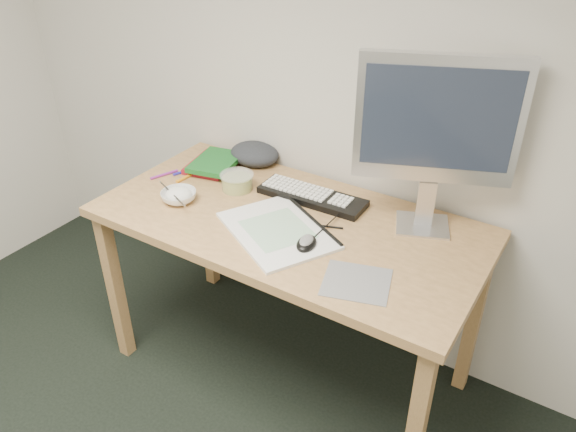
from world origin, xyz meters
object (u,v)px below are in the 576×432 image
object	(u,v)px
sketchpad	(277,231)
keyboard	(312,196)
desk	(288,238)
monitor	(437,125)
rice_bowl	(179,197)

from	to	relation	value
sketchpad	keyboard	bearing A→B (deg)	121.81
desk	monitor	distance (m)	0.66
keyboard	rice_bowl	xyz separation A→B (m)	(-0.42, -0.28, 0.01)
desk	sketchpad	world-z (taller)	sketchpad
sketchpad	monitor	bearing A→B (deg)	65.61
keyboard	monitor	size ratio (longest dim) A/B	0.69
rice_bowl	monitor	bearing A→B (deg)	21.24
desk	monitor	bearing A→B (deg)	26.53
desk	monitor	size ratio (longest dim) A/B	2.31
desk	keyboard	xyz separation A→B (m)	(0.00, 0.17, 0.09)
desk	rice_bowl	size ratio (longest dim) A/B	10.50
rice_bowl	desk	bearing A→B (deg)	15.39
desk	keyboard	distance (m)	0.19
desk	rice_bowl	distance (m)	0.44
desk	monitor	world-z (taller)	monitor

